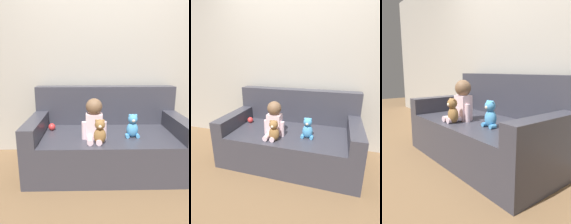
{
  "view_description": "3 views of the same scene",
  "coord_description": "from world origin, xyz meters",
  "views": [
    {
      "loc": [
        -0.21,
        -2.39,
        1.27
      ],
      "look_at": [
        -0.15,
        -0.03,
        0.69
      ],
      "focal_mm": 35.0,
      "sensor_mm": 36.0,
      "label": 1
    },
    {
      "loc": [
        0.58,
        -2.09,
        1.39
      ],
      "look_at": [
        -0.06,
        -0.05,
        0.7
      ],
      "focal_mm": 28.0,
      "sensor_mm": 36.0,
      "label": 2
    },
    {
      "loc": [
        1.77,
        -1.48,
        0.97
      ],
      "look_at": [
        -0.04,
        -0.09,
        0.53
      ],
      "focal_mm": 35.0,
      "sensor_mm": 36.0,
      "label": 3
    }
  ],
  "objects": [
    {
      "name": "toy_ball",
      "position": [
        -0.66,
        0.1,
        0.48
      ],
      "size": [
        0.08,
        0.08,
        0.08
      ],
      "color": "red",
      "rests_on": "couch"
    },
    {
      "name": "couch",
      "position": [
        0.0,
        0.06,
        0.31
      ],
      "size": [
        1.77,
        0.98,
        0.92
      ],
      "color": "#383842",
      "rests_on": "ground_plane"
    },
    {
      "name": "teddy_bear_brown",
      "position": [
        -0.11,
        -0.34,
        0.56
      ],
      "size": [
        0.12,
        0.12,
        0.26
      ],
      "color": "olive",
      "rests_on": "couch"
    },
    {
      "name": "plush_toy_side",
      "position": [
        0.26,
        -0.15,
        0.56
      ],
      "size": [
        0.15,
        0.12,
        0.26
      ],
      "color": "#4C9EDB",
      "rests_on": "couch"
    },
    {
      "name": "wall_back",
      "position": [
        0.0,
        0.57,
        1.3
      ],
      "size": [
        8.0,
        0.05,
        2.6
      ],
      "color": "#ADA89E",
      "rests_on": "ground_plane"
    },
    {
      "name": "ground_plane",
      "position": [
        0.0,
        0.0,
        0.0
      ],
      "size": [
        12.0,
        12.0,
        0.0
      ],
      "primitive_type": "plane",
      "color": "brown"
    },
    {
      "name": "person_baby",
      "position": [
        -0.16,
        -0.19,
        0.64
      ],
      "size": [
        0.27,
        0.31,
        0.43
      ],
      "color": "silver",
      "rests_on": "couch"
    }
  ]
}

